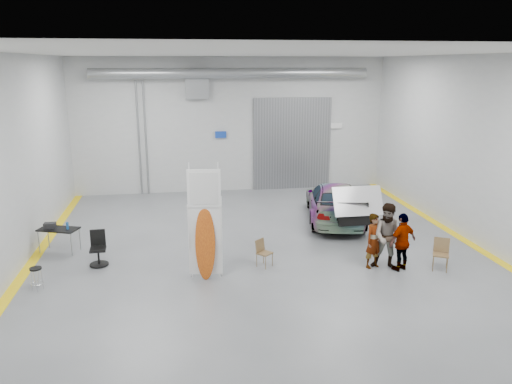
{
  "coord_description": "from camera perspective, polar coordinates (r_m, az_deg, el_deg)",
  "views": [
    {
      "loc": [
        -2.5,
        -14.34,
        5.73
      ],
      "look_at": [
        0.1,
        1.73,
        1.5
      ],
      "focal_mm": 35.0,
      "sensor_mm": 36.0,
      "label": 1
    }
  ],
  "objects": [
    {
      "name": "sedan_car",
      "position": [
        18.8,
        8.99,
        -1.11
      ],
      "size": [
        3.0,
        5.2,
        1.42
      ],
      "primitive_type": "imported",
      "rotation": [
        0.0,
        0.0,
        2.92
      ],
      "color": "silver",
      "rests_on": "ground"
    },
    {
      "name": "folding_chair_far",
      "position": [
        15.23,
        20.29,
        -7.34
      ],
      "size": [
        0.58,
        0.62,
        0.9
      ],
      "rotation": [
        0.0,
        0.0,
        -0.5
      ],
      "color": "brown",
      "rests_on": "ground"
    },
    {
      "name": "person_c",
      "position": [
        14.68,
        16.39,
        -5.49
      ],
      "size": [
        1.06,
        0.75,
        1.69
      ],
      "primitive_type": "imported",
      "rotation": [
        0.0,
        0.0,
        3.55
      ],
      "color": "#935F31",
      "rests_on": "ground"
    },
    {
      "name": "surfboard_display",
      "position": [
        13.46,
        -5.72,
        -4.67
      ],
      "size": [
        0.91,
        0.31,
        3.23
      ],
      "rotation": [
        0.0,
        0.0,
        -0.12
      ],
      "color": "white",
      "rests_on": "ground"
    },
    {
      "name": "ground",
      "position": [
        15.64,
        0.64,
        -6.92
      ],
      "size": [
        16.0,
        16.0,
        0.0
      ],
      "primitive_type": "plane",
      "color": "slate",
      "rests_on": "ground"
    },
    {
      "name": "office_chair",
      "position": [
        15.28,
        -17.56,
        -6.37
      ],
      "size": [
        0.54,
        0.54,
        1.02
      ],
      "rotation": [
        0.0,
        0.0,
        0.05
      ],
      "color": "black",
      "rests_on": "ground"
    },
    {
      "name": "trunk_lid",
      "position": [
        16.62,
        11.41,
        -0.7
      ],
      "size": [
        1.65,
        1.0,
        0.04
      ],
      "primitive_type": "cube",
      "color": "silver",
      "rests_on": "sedan_car"
    },
    {
      "name": "person_b",
      "position": [
        14.64,
        14.94,
        -4.93
      ],
      "size": [
        1.16,
        1.05,
        1.93
      ],
      "primitive_type": "imported",
      "rotation": [
        0.0,
        0.0,
        -0.44
      ],
      "color": "slate",
      "rests_on": "ground"
    },
    {
      "name": "work_table",
      "position": [
        16.65,
        -21.87,
        -3.91
      ],
      "size": [
        1.33,
        0.98,
        0.98
      ],
      "rotation": [
        0.0,
        0.0,
        -0.36
      ],
      "color": "gray",
      "rests_on": "ground"
    },
    {
      "name": "folding_chair_near",
      "position": [
        14.55,
        0.98,
        -7.57
      ],
      "size": [
        0.52,
        0.59,
        0.79
      ],
      "rotation": [
        0.0,
        0.0,
        0.73
      ],
      "color": "brown",
      "rests_on": "ground"
    },
    {
      "name": "person_a",
      "position": [
        14.68,
        13.33,
        -5.44
      ],
      "size": [
        0.69,
        0.59,
        1.61
      ],
      "primitive_type": "imported",
      "rotation": [
        0.0,
        0.0,
        0.41
      ],
      "color": "#986853",
      "rests_on": "ground"
    },
    {
      "name": "room_shell",
      "position": [
        16.86,
        0.19,
        8.95
      ],
      "size": [
        14.02,
        16.18,
        6.01
      ],
      "color": "#B3B5B8",
      "rests_on": "ground"
    },
    {
      "name": "shop_stool",
      "position": [
        14.25,
        -23.77,
        -9.1
      ],
      "size": [
        0.32,
        0.32,
        0.62
      ],
      "rotation": [
        0.0,
        0.0,
        -0.11
      ],
      "color": "black",
      "rests_on": "ground"
    }
  ]
}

